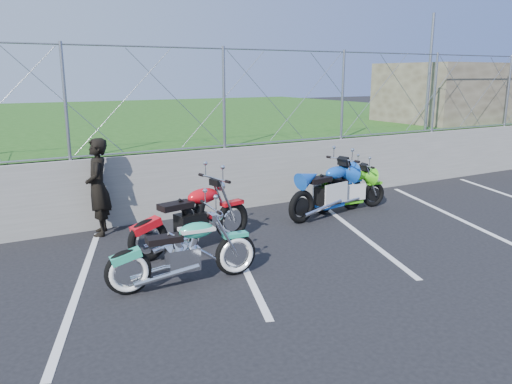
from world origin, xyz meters
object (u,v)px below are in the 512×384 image
naked_orange (194,220)px  sportbike_blue (329,192)px  cruiser_turquoise (186,254)px  sportbike_green (350,191)px  person_standing (98,187)px

naked_orange → sportbike_blue: 3.14m
cruiser_turquoise → sportbike_green: cruiser_turquoise is taller
cruiser_turquoise → sportbike_green: (4.37, 1.87, -0.01)m
cruiser_turquoise → sportbike_blue: (3.73, 1.74, 0.06)m
cruiser_turquoise → naked_orange: size_ratio=0.93×
cruiser_turquoise → sportbike_blue: 4.11m
sportbike_green → person_standing: bearing=174.0°
sportbike_green → sportbike_blue: (-0.65, -0.14, 0.08)m
sportbike_green → person_standing: (-4.89, 0.88, 0.45)m
cruiser_turquoise → person_standing: (-0.52, 2.76, 0.43)m
naked_orange → person_standing: person_standing is taller
sportbike_blue → naked_orange: bearing=178.1°
cruiser_turquoise → sportbike_green: 4.76m
cruiser_turquoise → person_standing: bearing=104.4°
naked_orange → sportbike_green: naked_orange is taller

